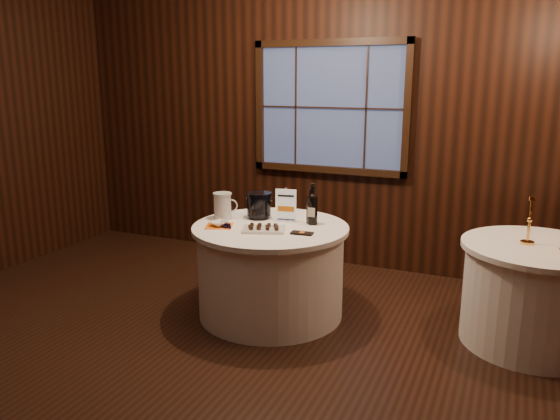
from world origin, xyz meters
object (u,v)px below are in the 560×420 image
at_px(port_bottle_left, 311,208).
at_px(cracker_bowl, 219,224).
at_px(main_table, 271,270).
at_px(sign_stand, 286,210).
at_px(ice_bucket, 259,205).
at_px(port_bottle_right, 313,207).
at_px(chocolate_box, 302,233).
at_px(brass_candlestick, 529,227).
at_px(glass_pitcher, 223,206).
at_px(side_table, 533,295).
at_px(chocolate_plate, 264,228).
at_px(grape_bunch, 228,225).

bearing_deg(port_bottle_left, cracker_bowl, -170.38).
distance_m(main_table, sign_stand, 0.52).
height_order(port_bottle_left, ice_bucket, port_bottle_left).
bearing_deg(port_bottle_right, chocolate_box, -91.96).
bearing_deg(brass_candlestick, glass_pitcher, -173.58).
relative_size(main_table, side_table, 1.19).
distance_m(port_bottle_right, chocolate_box, 0.34).
xyz_separation_m(side_table, port_bottle_left, (-1.73, -0.10, 0.51)).
height_order(chocolate_plate, brass_candlestick, brass_candlestick).
bearing_deg(chocolate_box, ice_bucket, 144.03).
bearing_deg(cracker_bowl, port_bottle_left, 30.18).
distance_m(port_bottle_right, cracker_bowl, 0.78).
relative_size(port_bottle_left, cracker_bowl, 2.05).
bearing_deg(cracker_bowl, chocolate_plate, 3.76).
bearing_deg(port_bottle_right, main_table, -155.97).
relative_size(ice_bucket, chocolate_plate, 0.57).
distance_m(ice_bucket, chocolate_box, 0.61).
xyz_separation_m(chocolate_plate, brass_candlestick, (1.91, 0.46, 0.11)).
relative_size(side_table, port_bottle_left, 3.61).
bearing_deg(main_table, sign_stand, 72.95).
relative_size(side_table, glass_pitcher, 4.74).
bearing_deg(brass_candlestick, side_table, -2.49).
height_order(side_table, port_bottle_right, port_bottle_right).
distance_m(sign_stand, chocolate_box, 0.42).
xyz_separation_m(ice_bucket, chocolate_box, (0.52, -0.31, -0.11)).
height_order(ice_bucket, brass_candlestick, brass_candlestick).
distance_m(chocolate_plate, grape_bunch, 0.31).
bearing_deg(ice_bucket, chocolate_plate, -58.82).
distance_m(ice_bucket, chocolate_plate, 0.41).
height_order(sign_stand, chocolate_box, sign_stand).
relative_size(main_table, ice_bucket, 5.74).
distance_m(port_bottle_left, port_bottle_right, 0.03).
bearing_deg(side_table, sign_stand, -176.65).
bearing_deg(cracker_bowl, port_bottle_right, 28.35).
height_order(sign_stand, port_bottle_left, port_bottle_left).
height_order(main_table, sign_stand, sign_stand).
relative_size(sign_stand, chocolate_plate, 0.73).
bearing_deg(chocolate_box, grape_bunch, -179.08).
distance_m(main_table, chocolate_box, 0.52).
relative_size(main_table, cracker_bowl, 8.79).
xyz_separation_m(cracker_bowl, brass_candlestick, (2.30, 0.48, 0.11)).
distance_m(sign_stand, grape_bunch, 0.52).
height_order(chocolate_box, grape_bunch, grape_bunch).
relative_size(chocolate_box, brass_candlestick, 0.48).
height_order(side_table, port_bottle_left, port_bottle_left).
height_order(side_table, glass_pitcher, glass_pitcher).
height_order(side_table, grape_bunch, grape_bunch).
relative_size(side_table, sign_stand, 3.79).
distance_m(main_table, brass_candlestick, 2.01).
xyz_separation_m(main_table, glass_pitcher, (-0.46, 0.04, 0.50)).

